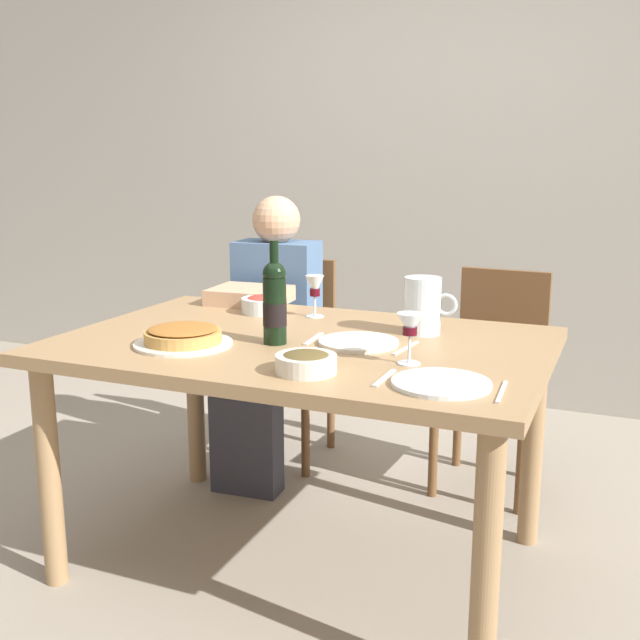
{
  "coord_description": "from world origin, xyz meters",
  "views": [
    {
      "loc": [
        0.94,
        -2.1,
        1.33
      ],
      "look_at": [
        0.07,
        -0.02,
        0.83
      ],
      "focal_mm": 42.57,
      "sensor_mm": 36.0,
      "label": 1
    }
  ],
  "objects_px": {
    "chair_left": "(289,345)",
    "wine_glass_right_diner": "(410,327)",
    "chair_right": "(496,365)",
    "olive_bowl": "(306,362)",
    "dining_table": "(303,368)",
    "diner_left": "(267,330)",
    "salad_bowl": "(264,304)",
    "dinner_plate_left_setting": "(441,383)",
    "baked_tart": "(183,336)",
    "dinner_plate_right_setting": "(359,342)",
    "water_pitcher": "(423,309)",
    "wine_bottle": "(275,302)",
    "wine_glass_left_diner": "(315,288)"
  },
  "relations": [
    {
      "from": "dinner_plate_right_setting",
      "to": "water_pitcher",
      "type": "bearing_deg",
      "value": 56.06
    },
    {
      "from": "dining_table",
      "to": "olive_bowl",
      "type": "bearing_deg",
      "value": -64.47
    },
    {
      "from": "salad_bowl",
      "to": "dinner_plate_left_setting",
      "type": "xyz_separation_m",
      "value": [
        0.81,
        -0.62,
        -0.03
      ]
    },
    {
      "from": "wine_glass_right_diner",
      "to": "olive_bowl",
      "type": "bearing_deg",
      "value": -140.52
    },
    {
      "from": "dining_table",
      "to": "dinner_plate_left_setting",
      "type": "height_order",
      "value": "dinner_plate_left_setting"
    },
    {
      "from": "water_pitcher",
      "to": "chair_right",
      "type": "relative_size",
      "value": 0.21
    },
    {
      "from": "water_pitcher",
      "to": "salad_bowl",
      "type": "bearing_deg",
      "value": 171.28
    },
    {
      "from": "wine_bottle",
      "to": "salad_bowl",
      "type": "xyz_separation_m",
      "value": [
        -0.24,
        0.4,
        -0.1
      ]
    },
    {
      "from": "diner_left",
      "to": "olive_bowl",
      "type": "bearing_deg",
      "value": 118.22
    },
    {
      "from": "wine_glass_left_diner",
      "to": "chair_right",
      "type": "height_order",
      "value": "wine_glass_left_diner"
    },
    {
      "from": "wine_bottle",
      "to": "chair_right",
      "type": "distance_m",
      "value": 1.16
    },
    {
      "from": "wine_glass_right_diner",
      "to": "diner_left",
      "type": "xyz_separation_m",
      "value": [
        -0.83,
        0.77,
        -0.25
      ]
    },
    {
      "from": "baked_tart",
      "to": "dinner_plate_right_setting",
      "type": "height_order",
      "value": "baked_tart"
    },
    {
      "from": "salad_bowl",
      "to": "wine_bottle",
      "type": "bearing_deg",
      "value": -58.97
    },
    {
      "from": "wine_bottle",
      "to": "olive_bowl",
      "type": "xyz_separation_m",
      "value": [
        0.22,
        -0.25,
        -0.1
      ]
    },
    {
      "from": "olive_bowl",
      "to": "wine_glass_right_diner",
      "type": "bearing_deg",
      "value": 39.48
    },
    {
      "from": "olive_bowl",
      "to": "wine_glass_left_diner",
      "type": "height_order",
      "value": "wine_glass_left_diner"
    },
    {
      "from": "wine_bottle",
      "to": "dinner_plate_right_setting",
      "type": "relative_size",
      "value": 1.29
    },
    {
      "from": "salad_bowl",
      "to": "wine_glass_left_diner",
      "type": "height_order",
      "value": "wine_glass_left_diner"
    },
    {
      "from": "wine_glass_right_diner",
      "to": "dinner_plate_left_setting",
      "type": "relative_size",
      "value": 0.57
    },
    {
      "from": "baked_tart",
      "to": "wine_glass_right_diner",
      "type": "relative_size",
      "value": 2.09
    },
    {
      "from": "salad_bowl",
      "to": "diner_left",
      "type": "xyz_separation_m",
      "value": [
        -0.15,
        0.31,
        -0.18
      ]
    },
    {
      "from": "wine_glass_left_diner",
      "to": "olive_bowl",
      "type": "bearing_deg",
      "value": -68.69
    },
    {
      "from": "wine_bottle",
      "to": "wine_glass_right_diner",
      "type": "distance_m",
      "value": 0.45
    },
    {
      "from": "diner_left",
      "to": "dinner_plate_left_setting",
      "type": "bearing_deg",
      "value": 132.0
    },
    {
      "from": "salad_bowl",
      "to": "olive_bowl",
      "type": "height_order",
      "value": "salad_bowl"
    },
    {
      "from": "chair_left",
      "to": "chair_right",
      "type": "xyz_separation_m",
      "value": [
        0.91,
        0.02,
        0.0
      ]
    },
    {
      "from": "dining_table",
      "to": "diner_left",
      "type": "distance_m",
      "value": 0.77
    },
    {
      "from": "baked_tart",
      "to": "dinner_plate_right_setting",
      "type": "xyz_separation_m",
      "value": [
        0.49,
        0.22,
        -0.02
      ]
    },
    {
      "from": "wine_glass_right_diner",
      "to": "wine_glass_left_diner",
      "type": "bearing_deg",
      "value": 135.91
    },
    {
      "from": "dinner_plate_right_setting",
      "to": "chair_left",
      "type": "distance_m",
      "value": 1.09
    },
    {
      "from": "dining_table",
      "to": "wine_glass_right_diner",
      "type": "xyz_separation_m",
      "value": [
        0.39,
        -0.14,
        0.2
      ]
    },
    {
      "from": "baked_tart",
      "to": "salad_bowl",
      "type": "relative_size",
      "value": 1.8
    },
    {
      "from": "chair_left",
      "to": "dinner_plate_left_setting",
      "type": "bearing_deg",
      "value": 125.96
    },
    {
      "from": "water_pitcher",
      "to": "dinner_plate_left_setting",
      "type": "height_order",
      "value": "water_pitcher"
    },
    {
      "from": "diner_left",
      "to": "wine_glass_left_diner",
      "type": "bearing_deg",
      "value": 134.99
    },
    {
      "from": "dinner_plate_left_setting",
      "to": "dinner_plate_right_setting",
      "type": "distance_m",
      "value": 0.46
    },
    {
      "from": "water_pitcher",
      "to": "dinner_plate_left_setting",
      "type": "xyz_separation_m",
      "value": [
        0.2,
        -0.53,
        -0.08
      ]
    },
    {
      "from": "wine_glass_right_diner",
      "to": "chair_right",
      "type": "relative_size",
      "value": 0.16
    },
    {
      "from": "baked_tart",
      "to": "chair_right",
      "type": "distance_m",
      "value": 1.36
    },
    {
      "from": "olive_bowl",
      "to": "water_pitcher",
      "type": "bearing_deg",
      "value": 73.52
    },
    {
      "from": "chair_left",
      "to": "olive_bowl",
      "type": "bearing_deg",
      "value": 113.34
    },
    {
      "from": "wine_glass_right_diner",
      "to": "diner_left",
      "type": "relative_size",
      "value": 0.12
    },
    {
      "from": "water_pitcher",
      "to": "olive_bowl",
      "type": "bearing_deg",
      "value": -106.48
    },
    {
      "from": "dining_table",
      "to": "dinner_plate_left_setting",
      "type": "relative_size",
      "value": 5.96
    },
    {
      "from": "baked_tart",
      "to": "diner_left",
      "type": "height_order",
      "value": "diner_left"
    },
    {
      "from": "chair_left",
      "to": "wine_glass_right_diner",
      "type": "bearing_deg",
      "value": 126.07
    },
    {
      "from": "olive_bowl",
      "to": "wine_glass_right_diner",
      "type": "distance_m",
      "value": 0.31
    },
    {
      "from": "baked_tart",
      "to": "chair_right",
      "type": "height_order",
      "value": "chair_right"
    },
    {
      "from": "baked_tart",
      "to": "salad_bowl",
      "type": "height_order",
      "value": "salad_bowl"
    }
  ]
}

